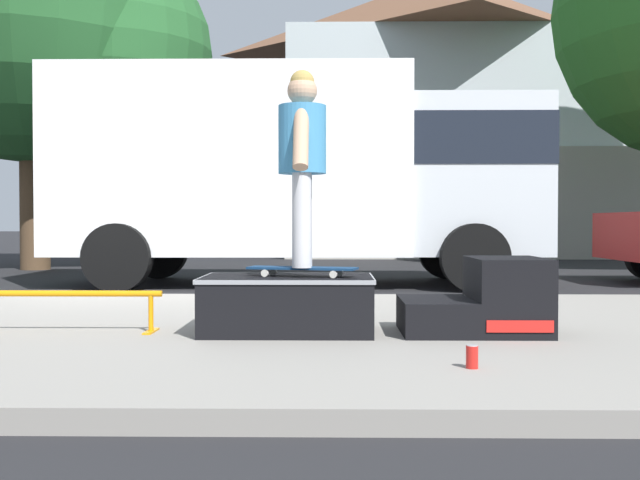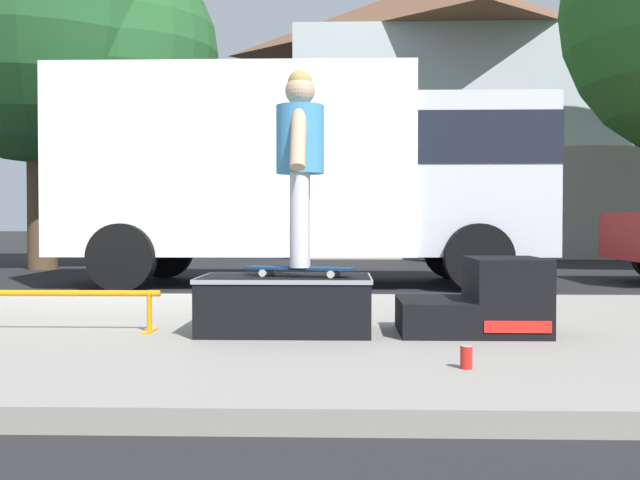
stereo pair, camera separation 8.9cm
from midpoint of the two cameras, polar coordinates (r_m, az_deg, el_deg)
ground_plane at (r=9.03m, az=-15.77°, el=-4.46°), size 140.00×140.00×0.00m
skate_box at (r=5.29m, az=-2.20°, el=-4.86°), size 1.22×0.76×0.40m
kicker_ramp at (r=5.38m, az=13.04°, el=-4.70°), size 1.01×0.73×0.54m
grind_rail at (r=5.62m, az=-18.75°, el=-4.49°), size 1.39×0.28×0.30m
skateboard at (r=5.23m, az=-1.06°, el=-2.24°), size 0.81×0.38×0.07m
skater_kid at (r=5.24m, az=-1.07°, el=6.89°), size 0.34×0.72×1.40m
soda_can at (r=4.08m, az=11.91°, el=-8.89°), size 0.07×0.07×0.13m
box_truck at (r=10.81m, az=-0.93°, el=5.56°), size 6.91×2.63×3.05m
street_tree_neighbour at (r=15.63m, az=-19.52°, el=15.53°), size 6.32×5.74×7.80m
house_behind at (r=22.83m, az=10.11°, el=9.72°), size 9.54×8.22×8.40m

